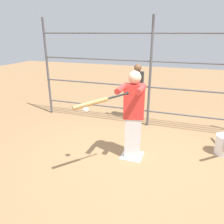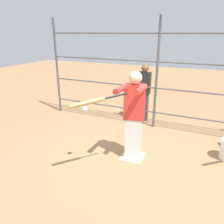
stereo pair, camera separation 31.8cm
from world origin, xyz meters
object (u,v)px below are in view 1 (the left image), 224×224
(baseball_bat_swinging, at_px, (95,102))
(softball_in_flight, at_px, (86,110))
(batter, at_px, (133,113))
(bystander_behind_fence, at_px, (137,91))

(baseball_bat_swinging, distance_m, softball_in_flight, 0.46)
(batter, xyz_separation_m, bystander_behind_fence, (0.39, -1.97, -0.11))
(batter, bearing_deg, softball_in_flight, 41.46)
(batter, bearing_deg, baseball_bat_swinging, 66.59)
(batter, distance_m, softball_in_flight, 0.90)
(batter, height_order, baseball_bat_swinging, batter)
(baseball_bat_swinging, bearing_deg, bystander_behind_fence, -89.52)
(batter, height_order, bystander_behind_fence, batter)
(bystander_behind_fence, bearing_deg, softball_in_flight, 83.97)
(softball_in_flight, bearing_deg, baseball_bat_swinging, 137.98)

